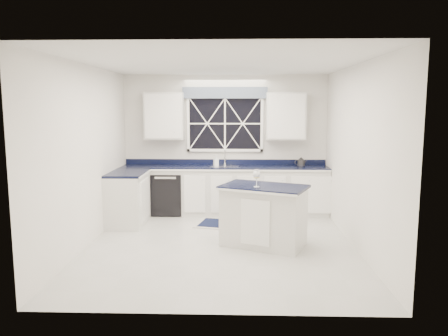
{
  "coord_description": "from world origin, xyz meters",
  "views": [
    {
      "loc": [
        0.26,
        -6.4,
        2.08
      ],
      "look_at": [
        0.04,
        0.4,
        1.12
      ],
      "focal_mm": 35.0,
      "sensor_mm": 36.0,
      "label": 1
    }
  ],
  "objects_px": {
    "faucet": "(225,157)",
    "island": "(264,215)",
    "dishwasher": "(168,193)",
    "kettle": "(301,162)",
    "soap_bottle": "(216,160)",
    "wine_glass": "(257,175)"
  },
  "relations": [
    {
      "from": "faucet",
      "to": "soap_bottle",
      "type": "bearing_deg",
      "value": -158.12
    },
    {
      "from": "dishwasher",
      "to": "soap_bottle",
      "type": "bearing_deg",
      "value": 7.72
    },
    {
      "from": "dishwasher",
      "to": "faucet",
      "type": "distance_m",
      "value": 1.31
    },
    {
      "from": "island",
      "to": "soap_bottle",
      "type": "relative_size",
      "value": 7.49
    },
    {
      "from": "soap_bottle",
      "to": "island",
      "type": "bearing_deg",
      "value": -68.41
    },
    {
      "from": "faucet",
      "to": "wine_glass",
      "type": "distance_m",
      "value": 2.31
    },
    {
      "from": "island",
      "to": "soap_bottle",
      "type": "distance_m",
      "value": 2.3
    },
    {
      "from": "soap_bottle",
      "to": "wine_glass",
      "type": "bearing_deg",
      "value": -72.18
    },
    {
      "from": "dishwasher",
      "to": "kettle",
      "type": "xyz_separation_m",
      "value": [
        2.58,
        0.11,
        0.61
      ]
    },
    {
      "from": "faucet",
      "to": "island",
      "type": "distance_m",
      "value": 2.33
    },
    {
      "from": "faucet",
      "to": "island",
      "type": "relative_size",
      "value": 0.21
    },
    {
      "from": "dishwasher",
      "to": "kettle",
      "type": "relative_size",
      "value": 3.39
    },
    {
      "from": "island",
      "to": "soap_bottle",
      "type": "height_order",
      "value": "soap_bottle"
    },
    {
      "from": "kettle",
      "to": "faucet",
      "type": "bearing_deg",
      "value": 174.58
    },
    {
      "from": "dishwasher",
      "to": "kettle",
      "type": "bearing_deg",
      "value": 2.48
    },
    {
      "from": "wine_glass",
      "to": "kettle",
      "type": "bearing_deg",
      "value": 66.27
    },
    {
      "from": "faucet",
      "to": "wine_glass",
      "type": "xyz_separation_m",
      "value": [
        0.53,
        -2.25,
        -0.0
      ]
    },
    {
      "from": "wine_glass",
      "to": "soap_bottle",
      "type": "xyz_separation_m",
      "value": [
        -0.7,
        2.18,
        -0.06
      ]
    },
    {
      "from": "kettle",
      "to": "wine_glass",
      "type": "relative_size",
      "value": 0.95
    },
    {
      "from": "soap_bottle",
      "to": "dishwasher",
      "type": "bearing_deg",
      "value": -172.28
    },
    {
      "from": "faucet",
      "to": "wine_glass",
      "type": "height_order",
      "value": "faucet"
    },
    {
      "from": "dishwasher",
      "to": "kettle",
      "type": "height_order",
      "value": "kettle"
    }
  ]
}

